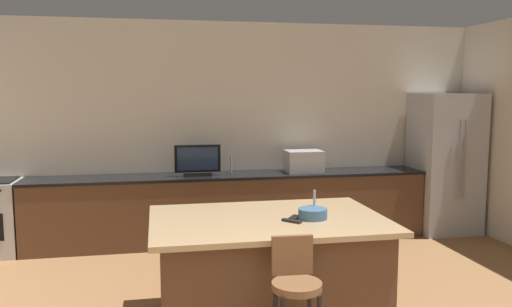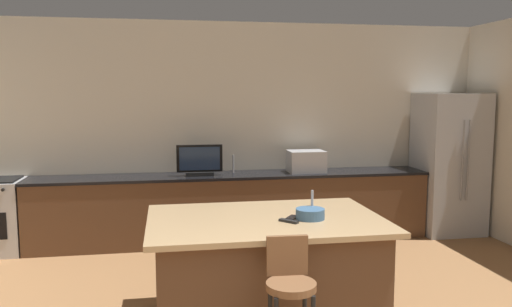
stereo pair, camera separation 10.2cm
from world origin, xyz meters
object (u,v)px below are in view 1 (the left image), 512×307
Objects in this scene: cell_phone at (295,217)px; tv_remote at (292,221)px; refrigerator at (445,163)px; microwave at (304,161)px; tv_monitor at (198,162)px; bar_stool_center at (296,296)px; kitchen_island at (268,270)px; fruit_bowl at (313,214)px.

tv_remote reaches higher than cell_phone.
microwave is (-2.04, 0.07, 0.07)m from refrigerator.
bar_stool_center is at bearing -83.18° from tv_monitor.
kitchen_island is at bearing -112.75° from microwave.
bar_stool_center is (-3.07, -3.27, -0.39)m from refrigerator.
bar_stool_center is 5.75× the size of tv_remote.
fruit_bowl reaches higher than tv_remote.
fruit_bowl is at bearing -16.43° from kitchen_island.
kitchen_island is 1.00× the size of refrigerator.
microwave is 2.66m from fruit_bowl.
kitchen_island is 0.88m from bar_stool_center.
bar_stool_center is (0.00, -0.87, 0.12)m from kitchen_island.
tv_monitor is (-3.47, 0.02, 0.11)m from refrigerator.
fruit_bowl reaches higher than bar_stool_center.
tv_remote is (-0.07, -0.15, 0.01)m from cell_phone.
cell_phone is (0.61, -2.45, -0.16)m from tv_monitor.
refrigerator is 3.47m from tv_monitor.
refrigerator is 12.97× the size of cell_phone.
refrigerator is 1.99× the size of bar_stool_center.
tv_monitor reaches higher than cell_phone.
fruit_bowl reaches higher than kitchen_island.
microwave is 2.00× the size of fruit_bowl.
refrigerator is at bearing -0.31° from tv_monitor.
refrigerator is 2.04m from microwave.
tv_monitor is 2.53m from cell_phone.
microwave is at bearing 75.23° from fruit_bowl.
microwave is 1.43m from tv_monitor.
tv_remote is at bearing -108.36° from microwave.
cell_phone is (-2.85, -2.43, -0.05)m from refrigerator.
refrigerator is at bearing -1.99° from microwave.
tv_monitor is at bearing 59.25° from tv_remote.
bar_stool_center is 4.08× the size of fruit_bowl.
kitchen_island is 11.48× the size of tv_remote.
microwave reaches higher than kitchen_island.
kitchen_island is at bearing -80.79° from tv_monitor.
tv_remote is at bearing -138.53° from refrigerator.
cell_phone is (0.22, -0.04, 0.45)m from kitchen_island.
kitchen_island is 3.93m from refrigerator.
tv_monitor reaches higher than fruit_bowl.
tv_monitor is 0.60× the size of bar_stool_center.
tv_remote is (0.55, -2.60, -0.15)m from tv_monitor.
microwave reaches higher than tv_remote.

